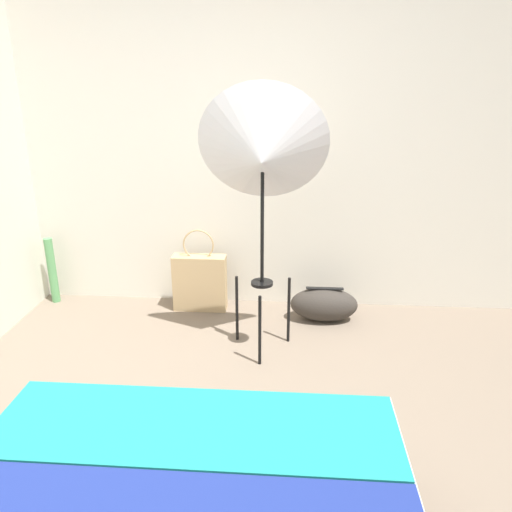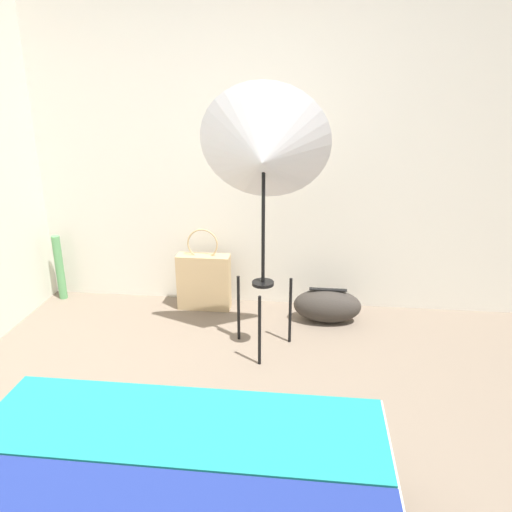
# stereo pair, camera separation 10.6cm
# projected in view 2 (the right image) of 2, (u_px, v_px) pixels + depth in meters

# --- Properties ---
(wall_back) EXTENTS (8.00, 0.05, 2.60)m
(wall_back) POSITION_uv_depth(u_px,v_px,m) (235.00, 133.00, 3.58)
(wall_back) COLOR beige
(wall_back) RESTS_ON ground_plane
(photo_umbrella) EXTENTS (0.78, 0.51, 1.67)m
(photo_umbrella) POSITION_uv_depth(u_px,v_px,m) (264.00, 154.00, 2.86)
(photo_umbrella) COLOR black
(photo_umbrella) RESTS_ON ground_plane
(tote_bag) EXTENTS (0.40, 0.13, 0.64)m
(tote_bag) POSITION_uv_depth(u_px,v_px,m) (204.00, 281.00, 3.78)
(tote_bag) COLOR tan
(tote_bag) RESTS_ON ground_plane
(duffel_bag) EXTENTS (0.49, 0.25, 0.25)m
(duffel_bag) POSITION_uv_depth(u_px,v_px,m) (327.00, 306.00, 3.60)
(duffel_bag) COLOR #332D28
(duffel_bag) RESTS_ON ground_plane
(paper_roll) EXTENTS (0.06, 0.06, 0.52)m
(paper_roll) POSITION_uv_depth(u_px,v_px,m) (60.00, 268.00, 3.94)
(paper_roll) COLOR #56995B
(paper_roll) RESTS_ON ground_plane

